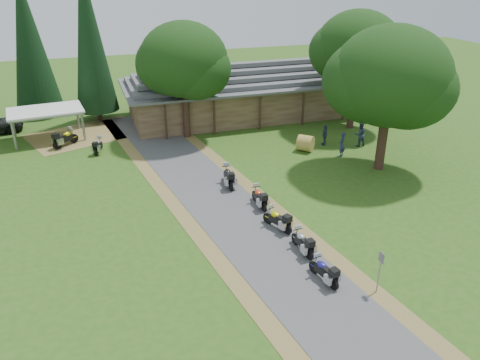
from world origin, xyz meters
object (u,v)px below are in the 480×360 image
object	(u,v)px
motorcycle_row_a	(324,270)
motorcycle_row_d	(259,196)
carport	(48,124)
motorcycle_carport_b	(98,145)
motorcycle_row_c	(277,218)
hay_bale	(305,143)
motorcycle_row_e	(228,176)
motorcycle_row_b	(303,241)
lodge	(243,89)
motorcycle_carport_a	(65,137)

from	to	relation	value
motorcycle_row_a	motorcycle_row_d	bearing A→B (deg)	-9.58
carport	motorcycle_carport_b	distance (m)	5.68
carport	motorcycle_row_d	distance (m)	20.17
carport	motorcycle_row_c	bearing A→B (deg)	-64.28
carport	hay_bale	distance (m)	20.52
motorcycle_row_a	motorcycle_row_c	xyz separation A→B (m)	(-0.19, 4.84, 0.03)
motorcycle_row_a	motorcycle_row_e	distance (m)	10.87
motorcycle_row_b	motorcycle_row_c	size ratio (longest dim) A/B	0.98
carport	motorcycle_row_b	size ratio (longest dim) A/B	3.17
carport	motorcycle_row_e	distance (m)	17.09
lodge	carport	world-z (taller)	lodge
motorcycle_carport_b	carport	bearing A→B (deg)	57.78
lodge	motorcycle_row_b	xyz separation A→B (m)	(-4.67, -22.63, -1.84)
motorcycle_row_a	motorcycle_row_d	xyz separation A→B (m)	(-0.18, 7.58, 0.03)
motorcycle_row_a	carport	bearing A→B (deg)	16.03
lodge	carport	xyz separation A→B (m)	(-16.92, -1.23, -1.24)
hay_bale	carport	bearing A→B (deg)	153.81
motorcycle_row_d	motorcycle_carport_a	distance (m)	17.66
motorcycle_row_a	motorcycle_row_e	size ratio (longest dim) A/B	0.87
lodge	motorcycle_row_d	world-z (taller)	lodge
lodge	motorcycle_row_c	distance (m)	20.89
motorcycle_row_a	motorcycle_carport_a	size ratio (longest dim) A/B	0.83
motorcycle_row_a	motorcycle_carport_b	world-z (taller)	motorcycle_row_a
carport	motorcycle_row_d	world-z (taller)	carport
motorcycle_carport_a	motorcycle_carport_b	xyz separation A→B (m)	(2.32, -2.18, -0.12)
motorcycle_carport_b	hay_bale	distance (m)	15.55
motorcycle_row_e	hay_bale	distance (m)	8.33
motorcycle_row_b	lodge	bearing A→B (deg)	-15.20
motorcycle_row_b	motorcycle_carport_b	world-z (taller)	motorcycle_row_b
lodge	carport	distance (m)	17.01
motorcycle_row_a	motorcycle_carport_a	bearing A→B (deg)	15.74
motorcycle_row_b	motorcycle_row_c	bearing A→B (deg)	3.82
motorcycle_row_d	hay_bale	distance (m)	9.66
motorcycle_carport_a	hay_bale	xyz separation A→B (m)	(17.15, -6.86, -0.10)
motorcycle_row_d	motorcycle_row_e	distance (m)	3.35
motorcycle_row_a	motorcycle_carport_a	xyz separation A→B (m)	(-10.88, 21.63, 0.12)
motorcycle_row_a	motorcycle_carport_a	world-z (taller)	motorcycle_carport_a
motorcycle_row_b	motorcycle_row_e	distance (m)	8.48
motorcycle_row_a	motorcycle_row_d	distance (m)	7.58
lodge	motorcycle_row_c	size ratio (longest dim) A/B	11.83
motorcycle_row_e	motorcycle_carport_a	size ratio (longest dim) A/B	0.95
motorcycle_row_b	motorcycle_row_d	size ratio (longest dim) A/B	0.99
motorcycle_row_a	motorcycle_row_d	world-z (taller)	motorcycle_row_d
motorcycle_row_a	motorcycle_row_e	bearing A→B (deg)	-5.38
motorcycle_row_a	hay_bale	world-z (taller)	hay_bale
motorcycle_row_c	motorcycle_row_d	size ratio (longest dim) A/B	1.01
motorcycle_row_b	motorcycle_row_d	xyz separation A→B (m)	(-0.30, 5.16, 0.01)
lodge	motorcycle_row_a	distance (m)	25.57
carport	motorcycle_carport_b	world-z (taller)	carport
hay_bale	motorcycle_row_b	bearing A→B (deg)	-116.48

